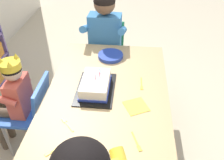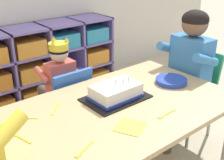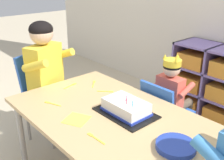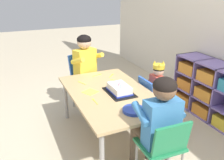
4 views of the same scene
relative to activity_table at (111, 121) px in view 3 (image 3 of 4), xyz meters
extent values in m
cube|color=#7F6BB2|center=(-0.47, 1.44, -0.15)|extent=(0.02, 0.38, 0.76)
cube|color=#7F6BB2|center=(-0.10, 1.44, -0.15)|extent=(0.02, 0.38, 0.76)
cube|color=orange|center=(-0.28, 1.43, -0.44)|extent=(0.29, 0.30, 0.15)
cube|color=orange|center=(0.09, 1.43, -0.44)|extent=(0.29, 0.30, 0.15)
cube|color=orange|center=(-0.28, 1.43, -0.19)|extent=(0.29, 0.30, 0.15)
cube|color=orange|center=(-0.28, 1.43, 0.05)|extent=(0.29, 0.30, 0.15)
cube|color=tan|center=(0.00, 0.00, 0.03)|extent=(1.41, 0.85, 0.03)
cylinder|color=#9E9993|center=(-0.64, -0.37, -0.26)|extent=(0.05, 0.05, 0.55)
cylinder|color=#9E9993|center=(-0.64, 0.37, -0.26)|extent=(0.05, 0.05, 0.55)
cube|color=blue|center=(-0.01, 0.62, -0.16)|extent=(0.34, 0.32, 0.03)
cube|color=blue|center=(-0.01, 0.47, -0.01)|extent=(0.31, 0.06, 0.27)
cylinder|color=gray|center=(0.12, 0.75, -0.35)|extent=(0.02, 0.02, 0.36)
cylinder|color=gray|center=(-0.15, 0.75, -0.35)|extent=(0.02, 0.02, 0.36)
cylinder|color=gray|center=(0.13, 0.49, -0.35)|extent=(0.02, 0.02, 0.36)
cylinder|color=gray|center=(-0.15, 0.49, -0.35)|extent=(0.02, 0.02, 0.36)
cube|color=#D15647|center=(-0.01, 0.63, -0.01)|extent=(0.21, 0.11, 0.29)
sphere|color=#DBB293|center=(-0.01, 0.63, 0.21)|extent=(0.13, 0.13, 0.13)
ellipsoid|color=black|center=(-0.01, 0.63, 0.23)|extent=(0.14, 0.14, 0.10)
cylinder|color=yellow|center=(-0.01, 0.63, 0.26)|extent=(0.14, 0.14, 0.05)
cone|color=yellow|center=(-0.01, 0.69, 0.30)|extent=(0.04, 0.04, 0.04)
cone|color=yellow|center=(0.04, 0.61, 0.30)|extent=(0.04, 0.04, 0.04)
cone|color=yellow|center=(-0.07, 0.61, 0.30)|extent=(0.04, 0.04, 0.04)
cylinder|color=brown|center=(0.05, 0.74, -0.12)|extent=(0.07, 0.21, 0.07)
cylinder|color=brown|center=(-0.08, 0.74, -0.12)|extent=(0.07, 0.21, 0.07)
cylinder|color=brown|center=(0.05, 0.84, -0.34)|extent=(0.06, 0.06, 0.38)
cylinder|color=brown|center=(-0.08, 0.84, -0.34)|extent=(0.06, 0.06, 0.38)
cylinder|color=#D15647|center=(0.11, 0.68, 0.06)|extent=(0.05, 0.17, 0.10)
cylinder|color=#D15647|center=(-0.14, 0.67, 0.06)|extent=(0.05, 0.17, 0.10)
cube|color=blue|center=(-0.83, -0.02, -0.08)|extent=(0.43, 0.43, 0.03)
cube|color=blue|center=(-0.98, -0.08, 0.09)|extent=(0.17, 0.31, 0.32)
cylinder|color=gray|center=(-0.66, -0.09, -0.31)|extent=(0.02, 0.02, 0.44)
cylinder|color=gray|center=(-0.75, 0.16, -0.31)|extent=(0.02, 0.02, 0.44)
cylinder|color=gray|center=(-0.91, -0.19, -0.31)|extent=(0.02, 0.02, 0.44)
cylinder|color=gray|center=(-1.01, 0.06, -0.31)|extent=(0.02, 0.02, 0.44)
cube|color=yellow|center=(-0.83, -0.02, 0.14)|extent=(0.26, 0.34, 0.42)
sphere|color=#DBB293|center=(-0.83, -0.02, 0.45)|extent=(0.19, 0.19, 0.19)
ellipsoid|color=black|center=(-0.83, -0.02, 0.48)|extent=(0.19, 0.19, 0.14)
cylinder|color=navy|center=(-0.66, -0.05, -0.04)|extent=(0.32, 0.20, 0.10)
cylinder|color=navy|center=(-0.73, 0.12, -0.04)|extent=(0.32, 0.20, 0.10)
cylinder|color=navy|center=(-0.52, 0.01, -0.30)|extent=(0.08, 0.08, 0.46)
cylinder|color=navy|center=(-0.59, 0.17, -0.30)|extent=(0.08, 0.08, 0.46)
cylinder|color=yellow|center=(-0.72, -0.15, 0.23)|extent=(0.25, 0.15, 0.14)
cylinder|color=yellow|center=(-0.84, 0.16, 0.23)|extent=(0.25, 0.15, 0.14)
cylinder|color=#3D7FBC|center=(0.75, -0.06, 0.18)|extent=(0.25, 0.07, 0.14)
cube|color=black|center=(0.05, 0.08, 0.05)|extent=(0.38, 0.26, 0.01)
cube|color=white|center=(0.05, 0.08, 0.10)|extent=(0.28, 0.18, 0.08)
cube|color=#283DB2|center=(0.05, 0.08, 0.06)|extent=(0.30, 0.20, 0.02)
cylinder|color=#E54C66|center=(0.05, 0.08, 0.16)|extent=(0.01, 0.01, 0.04)
cylinder|color=#4CB2E5|center=(0.13, 0.06, 0.16)|extent=(0.01, 0.01, 0.04)
cylinder|color=#E54C66|center=(0.08, 0.06, 0.16)|extent=(0.01, 0.01, 0.04)
cylinder|color=#233DA3|center=(0.49, 0.02, 0.06)|extent=(0.21, 0.21, 0.03)
cube|color=#F4DB4C|center=(-0.10, -0.20, 0.05)|extent=(0.19, 0.19, 0.00)
cube|color=yellow|center=(-0.56, 0.04, 0.05)|extent=(0.03, 0.10, 0.00)
cube|color=yellow|center=(-0.58, 0.10, 0.05)|extent=(0.03, 0.04, 0.00)
cube|color=yellow|center=(-0.31, 0.19, 0.05)|extent=(0.07, 0.07, 0.00)
cube|color=yellow|center=(-0.27, 0.23, 0.05)|extent=(0.04, 0.04, 0.00)
cube|color=yellow|center=(-0.36, -0.20, 0.05)|extent=(0.10, 0.05, 0.00)
cube|color=yellow|center=(-0.43, -0.23, 0.05)|extent=(0.04, 0.03, 0.00)
cube|color=yellow|center=(0.17, -0.24, 0.05)|extent=(0.11, 0.01, 0.00)
cube|color=yellow|center=(0.09, -0.24, 0.05)|extent=(0.04, 0.02, 0.00)
cube|color=yellow|center=(-0.46, 0.21, 0.05)|extent=(0.08, 0.08, 0.00)
cube|color=yellow|center=(-0.51, 0.26, 0.05)|extent=(0.04, 0.04, 0.00)
camera|label=1|loc=(-1.26, -0.16, 1.13)|focal=38.71mm
camera|label=2|loc=(-0.99, -1.14, 0.87)|focal=47.46mm
camera|label=3|loc=(1.15, -1.00, 0.92)|focal=43.25mm
camera|label=4|loc=(2.23, -0.98, 1.15)|focal=38.52mm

